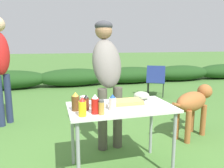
# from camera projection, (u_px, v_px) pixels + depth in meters

# --- Properties ---
(shrub_hedge) EXTENTS (14.40, 0.90, 0.58)m
(shrub_hedge) POSITION_uv_depth(u_px,v_px,m) (74.00, 77.00, 7.22)
(shrub_hedge) COLOR #1E4219
(shrub_hedge) RESTS_ON ground
(folding_table) EXTENTS (1.10, 0.64, 0.74)m
(folding_table) POSITION_uv_depth(u_px,v_px,m) (121.00, 113.00, 2.31)
(folding_table) COLOR silver
(folding_table) RESTS_ON ground
(food_tray) EXTENTS (0.35, 0.24, 0.06)m
(food_tray) POSITION_uv_depth(u_px,v_px,m) (127.00, 103.00, 2.32)
(food_tray) COLOR #9E9EA3
(food_tray) RESTS_ON folding_table
(plate_stack) EXTENTS (0.21, 0.21, 0.05)m
(plate_stack) POSITION_uv_depth(u_px,v_px,m) (98.00, 104.00, 2.28)
(plate_stack) COLOR white
(plate_stack) RESTS_ON folding_table
(mixing_bowl) EXTENTS (0.18, 0.18, 0.09)m
(mixing_bowl) POSITION_uv_depth(u_px,v_px,m) (141.00, 95.00, 2.57)
(mixing_bowl) COLOR #ADBC99
(mixing_bowl) RESTS_ON folding_table
(paper_cup_stack) EXTENTS (0.08, 0.08, 0.11)m
(paper_cup_stack) POSITION_uv_depth(u_px,v_px,m) (84.00, 101.00, 2.29)
(paper_cup_stack) COLOR white
(paper_cup_stack) RESTS_ON folding_table
(ketchup_bottle) EXTENTS (0.07, 0.07, 0.19)m
(ketchup_bottle) POSITION_uv_depth(u_px,v_px,m) (95.00, 104.00, 2.03)
(ketchup_bottle) COLOR red
(ketchup_bottle) RESTS_ON folding_table
(mustard_bottle) EXTENTS (0.07, 0.07, 0.18)m
(mustard_bottle) POSITION_uv_depth(u_px,v_px,m) (82.00, 107.00, 1.96)
(mustard_bottle) COLOR yellow
(mustard_bottle) RESTS_ON folding_table
(spice_jar) EXTENTS (0.06, 0.06, 0.14)m
(spice_jar) POSITION_uv_depth(u_px,v_px,m) (101.00, 107.00, 2.01)
(spice_jar) COLOR #B2893D
(spice_jar) RESTS_ON folding_table
(bbq_sauce_bottle) EXTENTS (0.06, 0.06, 0.16)m
(bbq_sauce_bottle) POSITION_uv_depth(u_px,v_px,m) (86.00, 103.00, 2.14)
(bbq_sauce_bottle) COLOR #562314
(bbq_sauce_bottle) RESTS_ON folding_table
(beer_bottle) EXTENTS (0.08, 0.08, 0.19)m
(beer_bottle) POSITION_uv_depth(u_px,v_px,m) (76.00, 102.00, 2.13)
(beer_bottle) COLOR brown
(beer_bottle) RESTS_ON folding_table
(mayo_bottle) EXTENTS (0.07, 0.07, 0.16)m
(mayo_bottle) POSITION_uv_depth(u_px,v_px,m) (113.00, 103.00, 2.14)
(mayo_bottle) COLOR silver
(mayo_bottle) RESTS_ON folding_table
(standing_person_with_beanie) EXTENTS (0.43, 0.54, 1.69)m
(standing_person_with_beanie) POSITION_uv_depth(u_px,v_px,m) (107.00, 69.00, 2.87)
(standing_person_with_beanie) COLOR #4C473D
(standing_person_with_beanie) RESTS_ON ground
(standing_person_in_gray_fleece) EXTENTS (0.40, 0.42, 1.81)m
(standing_person_in_gray_fleece) POSITION_uv_depth(u_px,v_px,m) (1.00, 60.00, 3.61)
(standing_person_in_gray_fleece) COLOR #232D4C
(standing_person_in_gray_fleece) RESTS_ON ground
(dog) EXTENTS (0.97, 0.56, 0.76)m
(dog) POSITION_uv_depth(u_px,v_px,m) (193.00, 103.00, 3.25)
(dog) COLOR #9E5B2D
(dog) RESTS_ON ground
(camp_chair_green_behind_table) EXTENTS (0.69, 0.74, 0.83)m
(camp_chair_green_behind_table) POSITION_uv_depth(u_px,v_px,m) (156.00, 79.00, 5.74)
(camp_chair_green_behind_table) COLOR navy
(camp_chair_green_behind_table) RESTS_ON ground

